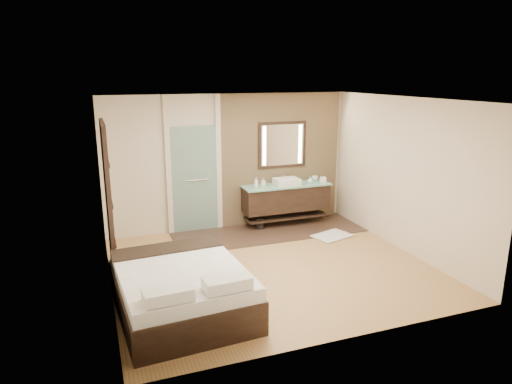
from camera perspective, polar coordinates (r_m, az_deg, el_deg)
name	(u,v)px	position (r m, az deg, el deg)	size (l,w,h in m)	color
floor	(271,267)	(7.58, 1.89, -9.33)	(5.00, 5.00, 0.00)	#A17743
tile_strip	(269,232)	(9.17, 1.64, -4.97)	(3.80, 1.30, 0.01)	#32241B
stone_wall	(281,159)	(9.55, 3.13, 4.17)	(2.60, 0.08, 2.70)	tan
vanity	(286,198)	(9.46, 3.76, -0.72)	(1.85, 0.55, 0.88)	black
mirror_unit	(282,145)	(9.45, 3.29, 5.90)	(1.06, 0.04, 0.96)	black
frosted_door	(194,175)	(9.03, -7.73, 2.12)	(1.10, 0.12, 2.70)	#A6D2CB
shoji_partition	(109,200)	(7.27, -17.94, -1.00)	(0.06, 1.20, 2.40)	black
bed	(182,290)	(6.21, -9.28, -11.94)	(1.73, 2.10, 0.77)	black
bath_mat	(332,236)	(9.03, 9.48, -5.41)	(0.72, 0.50, 0.02)	silver
waste_bin	(260,223)	(9.32, 0.48, -3.93)	(0.18, 0.18, 0.23)	black
tissue_box	(323,180)	(9.69, 8.37, 1.55)	(0.12, 0.12, 0.10)	white
soap_bottle_a	(256,182)	(9.12, 0.02, 1.22)	(0.08, 0.08, 0.20)	white
soap_bottle_b	(263,182)	(9.20, 0.91, 1.23)	(0.08, 0.08, 0.17)	#B2B2B2
soap_bottle_c	(310,180)	(9.51, 6.80, 1.48)	(0.11, 0.11, 0.14)	#BEF0E4
cup	(315,178)	(9.79, 7.38, 1.74)	(0.13, 0.13, 0.10)	silver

